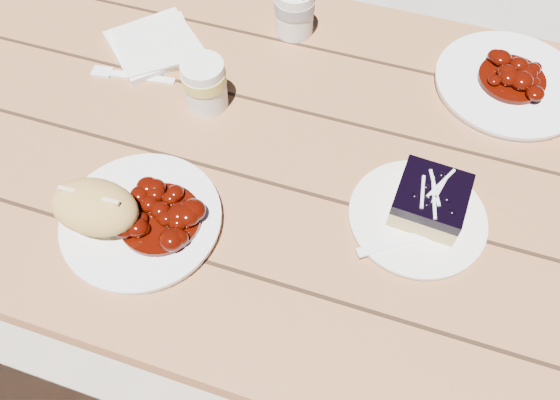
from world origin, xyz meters
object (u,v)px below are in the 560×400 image
(second_plate, at_px, (509,84))
(bread_roll, at_px, (95,207))
(second_cup, at_px, (205,85))
(blueberry_cake, at_px, (430,200))
(coffee_cup, at_px, (294,12))
(main_plate, at_px, (142,221))
(picnic_table, at_px, (312,206))
(dessert_plate, at_px, (417,218))

(second_plate, bearing_deg, bread_roll, -139.07)
(second_plate, relative_size, second_cup, 2.84)
(blueberry_cake, relative_size, second_plate, 0.42)
(blueberry_cake, relative_size, coffee_cup, 1.18)
(main_plate, distance_m, blueberry_cake, 0.43)
(coffee_cup, bearing_deg, second_plate, -3.45)
(bread_roll, relative_size, second_plate, 0.52)
(bread_roll, bearing_deg, second_cup, 78.63)
(coffee_cup, bearing_deg, blueberry_cake, -46.71)
(blueberry_cake, relative_size, second_cup, 1.18)
(picnic_table, relative_size, main_plate, 8.54)
(picnic_table, distance_m, coffee_cup, 0.36)
(bread_roll, distance_m, coffee_cup, 0.52)
(bread_roll, distance_m, blueberry_cake, 0.49)
(main_plate, height_order, second_plate, same)
(dessert_plate, height_order, second_plate, second_plate)
(dessert_plate, xyz_separation_m, second_cup, (-0.39, 0.12, 0.04))
(dessert_plate, relative_size, blueberry_cake, 1.89)
(dessert_plate, bearing_deg, coffee_cup, 131.11)
(dessert_plate, height_order, coffee_cup, coffee_cup)
(picnic_table, xyz_separation_m, dessert_plate, (0.18, -0.07, 0.17))
(main_plate, relative_size, second_cup, 2.60)
(dessert_plate, relative_size, coffee_cup, 2.23)
(bread_roll, height_order, second_plate, bread_roll)
(picnic_table, xyz_separation_m, main_plate, (-0.21, -0.21, 0.17))
(main_plate, bearing_deg, dessert_plate, 19.06)
(coffee_cup, bearing_deg, dessert_plate, -48.89)
(bread_roll, relative_size, dessert_plate, 0.66)
(picnic_table, height_order, second_plate, second_plate)
(picnic_table, bearing_deg, dessert_plate, -22.59)
(blueberry_cake, bearing_deg, coffee_cup, 137.26)
(second_cup, bearing_deg, picnic_table, -12.58)
(picnic_table, xyz_separation_m, second_cup, (-0.21, 0.05, 0.21))
(bread_roll, height_order, dessert_plate, bread_roll)
(dessert_plate, relative_size, second_cup, 2.23)
(main_plate, bearing_deg, bread_roll, -160.02)
(blueberry_cake, bearing_deg, dessert_plate, -119.72)
(picnic_table, relative_size, coffee_cup, 22.17)
(blueberry_cake, distance_m, second_plate, 0.32)
(bread_roll, distance_m, dessert_plate, 0.48)
(second_plate, bearing_deg, coffee_cup, 176.55)
(bread_roll, relative_size, blueberry_cake, 1.24)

